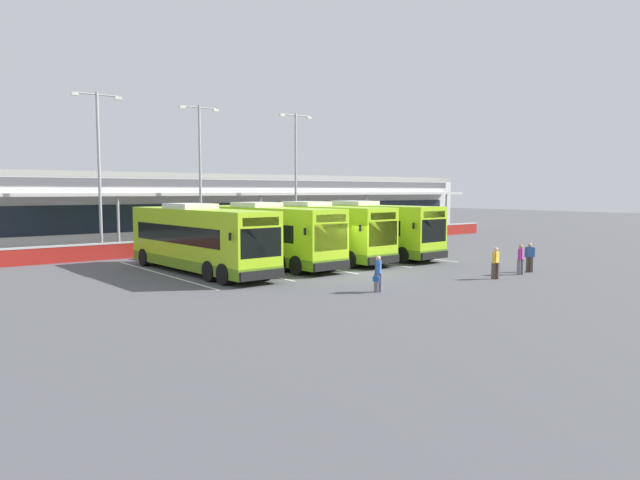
{
  "coord_description": "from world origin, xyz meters",
  "views": [
    {
      "loc": [
        -20.63,
        -23.61,
        4.49
      ],
      "look_at": [
        0.1,
        3.0,
        1.6
      ],
      "focal_mm": 32.37,
      "sensor_mm": 36.0,
      "label": 1
    }
  ],
  "objects_px": {
    "coach_bus_right_centre": "(365,230)",
    "pedestrian_near_bin": "(521,258)",
    "pedestrian_child": "(530,256)",
    "pedestrian_in_dark_coat": "(496,262)",
    "coach_bus_centre": "(316,232)",
    "pedestrian_with_handbag": "(378,273)",
    "lamp_post_west": "(99,164)",
    "coach_bus_leftmost": "(199,240)",
    "lamp_post_east": "(296,169)",
    "lamp_post_centre": "(200,167)",
    "coach_bus_left_centre": "(266,235)"
  },
  "relations": [
    {
      "from": "coach_bus_right_centre",
      "to": "pedestrian_near_bin",
      "type": "bearing_deg",
      "value": -87.57
    },
    {
      "from": "pedestrian_child",
      "to": "pedestrian_near_bin",
      "type": "xyz_separation_m",
      "value": [
        -1.27,
        -0.27,
        0.0
      ]
    },
    {
      "from": "pedestrian_in_dark_coat",
      "to": "coach_bus_centre",
      "type": "bearing_deg",
      "value": 100.15
    },
    {
      "from": "pedestrian_in_dark_coat",
      "to": "pedestrian_with_handbag",
      "type": "bearing_deg",
      "value": 172.91
    },
    {
      "from": "lamp_post_west",
      "to": "coach_bus_centre",
      "type": "bearing_deg",
      "value": -43.73
    },
    {
      "from": "pedestrian_in_dark_coat",
      "to": "pedestrian_child",
      "type": "height_order",
      "value": "same"
    },
    {
      "from": "coach_bus_leftmost",
      "to": "lamp_post_west",
      "type": "xyz_separation_m",
      "value": [
        -1.91,
        10.86,
        4.5
      ]
    },
    {
      "from": "coach_bus_centre",
      "to": "coach_bus_right_centre",
      "type": "bearing_deg",
      "value": -3.62
    },
    {
      "from": "lamp_post_west",
      "to": "pedestrian_child",
      "type": "bearing_deg",
      "value": -53.24
    },
    {
      "from": "pedestrian_child",
      "to": "lamp_post_east",
      "type": "relative_size",
      "value": 0.15
    },
    {
      "from": "coach_bus_centre",
      "to": "pedestrian_with_handbag",
      "type": "height_order",
      "value": "coach_bus_centre"
    },
    {
      "from": "coach_bus_centre",
      "to": "lamp_post_west",
      "type": "distance_m",
      "value": 15.3
    },
    {
      "from": "coach_bus_right_centre",
      "to": "pedestrian_in_dark_coat",
      "type": "xyz_separation_m",
      "value": [
        -1.87,
        -11.95,
        -0.91
      ]
    },
    {
      "from": "lamp_post_centre",
      "to": "lamp_post_west",
      "type": "bearing_deg",
      "value": -170.7
    },
    {
      "from": "coach_bus_right_centre",
      "to": "pedestrian_with_handbag",
      "type": "xyz_separation_m",
      "value": [
        -9.23,
        -11.03,
        -0.93
      ]
    },
    {
      "from": "coach_bus_right_centre",
      "to": "pedestrian_with_handbag",
      "type": "height_order",
      "value": "coach_bus_right_centre"
    },
    {
      "from": "pedestrian_with_handbag",
      "to": "pedestrian_near_bin",
      "type": "height_order",
      "value": "same"
    },
    {
      "from": "pedestrian_near_bin",
      "to": "pedestrian_with_handbag",
      "type": "bearing_deg",
      "value": 175.22
    },
    {
      "from": "coach_bus_leftmost",
      "to": "pedestrian_in_dark_coat",
      "type": "height_order",
      "value": "coach_bus_leftmost"
    },
    {
      "from": "pedestrian_child",
      "to": "pedestrian_near_bin",
      "type": "relative_size",
      "value": 1.0
    },
    {
      "from": "pedestrian_with_handbag",
      "to": "coach_bus_centre",
      "type": "bearing_deg",
      "value": 65.34
    },
    {
      "from": "pedestrian_near_bin",
      "to": "pedestrian_child",
      "type": "bearing_deg",
      "value": 11.78
    },
    {
      "from": "pedestrian_child",
      "to": "lamp_post_centre",
      "type": "height_order",
      "value": "lamp_post_centre"
    },
    {
      "from": "pedestrian_in_dark_coat",
      "to": "lamp_post_west",
      "type": "height_order",
      "value": "lamp_post_west"
    },
    {
      "from": "pedestrian_near_bin",
      "to": "lamp_post_centre",
      "type": "distance_m",
      "value": 25.15
    },
    {
      "from": "lamp_post_centre",
      "to": "lamp_post_east",
      "type": "distance_m",
      "value": 8.54
    },
    {
      "from": "coach_bus_centre",
      "to": "coach_bus_right_centre",
      "type": "relative_size",
      "value": 1.0
    },
    {
      "from": "coach_bus_right_centre",
      "to": "lamp_post_east",
      "type": "bearing_deg",
      "value": 79.91
    },
    {
      "from": "pedestrian_near_bin",
      "to": "lamp_post_east",
      "type": "xyz_separation_m",
      "value": [
        1.43,
        22.71,
        5.42
      ]
    },
    {
      "from": "coach_bus_left_centre",
      "to": "pedestrian_with_handbag",
      "type": "xyz_separation_m",
      "value": [
        -1.17,
        -11.06,
        -0.93
      ]
    },
    {
      "from": "pedestrian_near_bin",
      "to": "lamp_post_centre",
      "type": "bearing_deg",
      "value": 106.74
    },
    {
      "from": "coach_bus_centre",
      "to": "pedestrian_with_handbag",
      "type": "distance_m",
      "value": 12.45
    },
    {
      "from": "coach_bus_right_centre",
      "to": "lamp_post_east",
      "type": "relative_size",
      "value": 1.11
    },
    {
      "from": "coach_bus_right_centre",
      "to": "pedestrian_with_handbag",
      "type": "relative_size",
      "value": 7.55
    },
    {
      "from": "pedestrian_in_dark_coat",
      "to": "lamp_post_centre",
      "type": "relative_size",
      "value": 0.15
    },
    {
      "from": "pedestrian_with_handbag",
      "to": "lamp_post_west",
      "type": "relative_size",
      "value": 0.15
    },
    {
      "from": "pedestrian_near_bin",
      "to": "lamp_post_east",
      "type": "relative_size",
      "value": 0.15
    },
    {
      "from": "coach_bus_left_centre",
      "to": "lamp_post_east",
      "type": "bearing_deg",
      "value": 47.33
    },
    {
      "from": "coach_bus_centre",
      "to": "pedestrian_near_bin",
      "type": "bearing_deg",
      "value": -69.38
    },
    {
      "from": "coach_bus_left_centre",
      "to": "coach_bus_right_centre",
      "type": "relative_size",
      "value": 1.0
    },
    {
      "from": "pedestrian_in_dark_coat",
      "to": "coach_bus_left_centre",
      "type": "bearing_deg",
      "value": 117.34
    },
    {
      "from": "coach_bus_right_centre",
      "to": "lamp_post_centre",
      "type": "xyz_separation_m",
      "value": [
        -6.57,
        11.68,
        4.5
      ]
    },
    {
      "from": "lamp_post_east",
      "to": "lamp_post_west",
      "type": "bearing_deg",
      "value": -178.26
    },
    {
      "from": "lamp_post_centre",
      "to": "coach_bus_right_centre",
      "type": "bearing_deg",
      "value": -60.63
    },
    {
      "from": "pedestrian_in_dark_coat",
      "to": "lamp_post_east",
      "type": "relative_size",
      "value": 0.15
    },
    {
      "from": "coach_bus_leftmost",
      "to": "coach_bus_centre",
      "type": "xyz_separation_m",
      "value": [
        8.66,
        0.76,
        0.0
      ]
    },
    {
      "from": "pedestrian_near_bin",
      "to": "lamp_post_west",
      "type": "bearing_deg",
      "value": 124.24
    },
    {
      "from": "pedestrian_child",
      "to": "coach_bus_centre",
      "type": "bearing_deg",
      "value": 116.21
    },
    {
      "from": "pedestrian_with_handbag",
      "to": "pedestrian_child",
      "type": "height_order",
      "value": "same"
    },
    {
      "from": "coach_bus_right_centre",
      "to": "lamp_post_east",
      "type": "distance_m",
      "value": 11.92
    }
  ]
}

